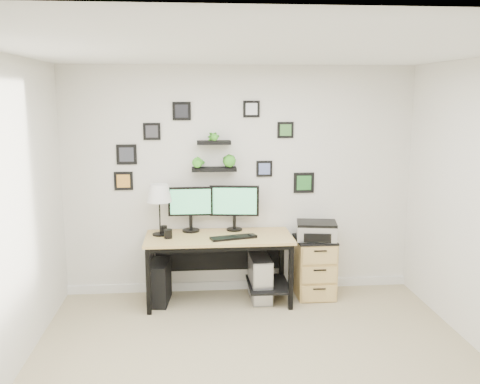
{
  "coord_description": "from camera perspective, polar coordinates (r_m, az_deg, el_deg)",
  "views": [
    {
      "loc": [
        -0.52,
        -4.02,
        2.27
      ],
      "look_at": [
        -0.01,
        1.83,
        1.2
      ],
      "focal_mm": 40.0,
      "sensor_mm": 36.0,
      "label": 1
    }
  ],
  "objects": [
    {
      "name": "keyboard",
      "position": [
        5.75,
        -0.88,
        -4.89
      ],
      "size": [
        0.48,
        0.26,
        0.02
      ],
      "primitive_type": "cube",
      "rotation": [
        0.0,
        0.0,
        0.26
      ],
      "color": "black",
      "rests_on": "desk"
    },
    {
      "name": "room",
      "position": [
        6.43,
        0.01,
        -9.88
      ],
      "size": [
        4.0,
        4.0,
        4.0
      ],
      "color": "tan",
      "rests_on": "ground"
    },
    {
      "name": "mouse",
      "position": [
        5.81,
        1.34,
        -4.7
      ],
      "size": [
        0.1,
        0.12,
        0.03
      ],
      "primitive_type": "cube",
      "rotation": [
        0.0,
        0.0,
        0.36
      ],
      "color": "black",
      "rests_on": "desk"
    },
    {
      "name": "pc_tower_black",
      "position": [
        6.05,
        -8.59,
        -9.5
      ],
      "size": [
        0.25,
        0.48,
        0.46
      ],
      "primitive_type": "cube",
      "rotation": [
        0.0,
        0.0,
        -0.1
      ],
      "color": "black",
      "rests_on": "ground"
    },
    {
      "name": "mug",
      "position": [
        5.81,
        -7.67,
        -4.45
      ],
      "size": [
        0.09,
        0.09,
        0.1
      ],
      "primitive_type": "cylinder",
      "color": "black",
      "rests_on": "desk"
    },
    {
      "name": "pen_cup",
      "position": [
        6.0,
        -8.13,
        -4.01
      ],
      "size": [
        0.07,
        0.07,
        0.09
      ],
      "primitive_type": "cylinder",
      "color": "black",
      "rests_on": "desk"
    },
    {
      "name": "desk",
      "position": [
        5.93,
        -1.94,
        -5.78
      ],
      "size": [
        1.6,
        0.7,
        0.75
      ],
      "color": "tan",
      "rests_on": "ground"
    },
    {
      "name": "monitor_right",
      "position": [
        6.03,
        -0.61,
        -1.28
      ],
      "size": [
        0.56,
        0.2,
        0.52
      ],
      "color": "black",
      "rests_on": "desk"
    },
    {
      "name": "monitor_left",
      "position": [
        6.01,
        -5.3,
        -1.46
      ],
      "size": [
        0.5,
        0.2,
        0.51
      ],
      "color": "black",
      "rests_on": "desk"
    },
    {
      "name": "file_cabinet",
      "position": [
        6.22,
        7.93,
        -7.92
      ],
      "size": [
        0.43,
        0.53,
        0.67
      ],
      "color": "tan",
      "rests_on": "ground"
    },
    {
      "name": "wall_decor",
      "position": [
        5.99,
        -2.81,
        4.32
      ],
      "size": [
        2.28,
        0.18,
        1.06
      ],
      "color": "black",
      "rests_on": "ground"
    },
    {
      "name": "table_lamp",
      "position": [
        5.87,
        -8.62,
        -0.25
      ],
      "size": [
        0.28,
        0.28,
        0.57
      ],
      "color": "black",
      "rests_on": "desk"
    },
    {
      "name": "printer",
      "position": [
        6.06,
        8.17,
        -4.11
      ],
      "size": [
        0.49,
        0.41,
        0.2
      ],
      "color": "silver",
      "rests_on": "file_cabinet"
    },
    {
      "name": "pc_tower_grey",
      "position": [
        6.07,
        2.16,
        -9.16
      ],
      "size": [
        0.23,
        0.5,
        0.49
      ],
      "color": "gray",
      "rests_on": "ground"
    }
  ]
}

